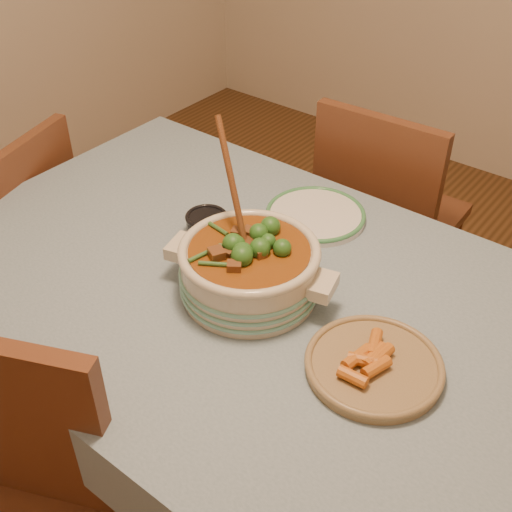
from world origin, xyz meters
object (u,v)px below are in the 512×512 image
at_px(white_plate, 315,215).
at_px(fried_plate, 374,364).
at_px(stew_casserole, 249,265).
at_px(chair_left, 20,236).
at_px(chair_far, 384,213).
at_px(condiment_bowl, 207,223).
at_px(dining_table, 249,314).

height_order(white_plate, fried_plate, fried_plate).
bearing_deg(stew_casserole, chair_left, -179.30).
height_order(fried_plate, chair_far, chair_far).
bearing_deg(condiment_bowl, stew_casserole, -26.43).
xyz_separation_m(stew_casserole, fried_plate, (0.36, -0.03, -0.06)).
relative_size(white_plate, condiment_bowl, 2.74).
relative_size(stew_casserole, fried_plate, 1.27).
bearing_deg(dining_table, chair_far, 93.63).
bearing_deg(chair_left, white_plate, 94.70).
height_order(chair_far, chair_left, chair_far).
bearing_deg(white_plate, condiment_bowl, -128.62).
xyz_separation_m(white_plate, condiment_bowl, (-0.19, -0.24, 0.02)).
bearing_deg(stew_casserole, fried_plate, -5.59).
xyz_separation_m(condiment_bowl, chair_left, (-0.75, -0.13, -0.30)).
distance_m(dining_table, white_plate, 0.36).
height_order(white_plate, chair_left, chair_left).
relative_size(dining_table, stew_casserole, 4.02).
bearing_deg(chair_left, dining_table, 74.90).
height_order(fried_plate, chair_left, chair_left).
height_order(dining_table, white_plate, white_plate).
bearing_deg(fried_plate, chair_far, 116.22).
xyz_separation_m(dining_table, chair_far, (-0.05, 0.81, -0.14)).
bearing_deg(condiment_bowl, chair_left, -169.96).
relative_size(fried_plate, chair_left, 0.38).
distance_m(white_plate, condiment_bowl, 0.30).
distance_m(white_plate, chair_far, 0.53).
relative_size(dining_table, white_plate, 4.82).
distance_m(condiment_bowl, fried_plate, 0.62).
bearing_deg(white_plate, fried_plate, -43.81).
height_order(condiment_bowl, chair_far, chair_far).
distance_m(dining_table, chair_left, 0.99).
height_order(dining_table, fried_plate, fried_plate).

